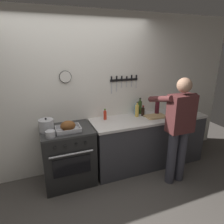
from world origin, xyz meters
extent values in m
plane|color=#4C4742|center=(0.00, 0.00, 0.00)|extent=(8.00, 8.00, 0.00)
cube|color=white|center=(0.00, 1.35, 1.30)|extent=(6.00, 0.10, 2.60)
cube|color=black|center=(0.85, 1.29, 1.52)|extent=(0.50, 0.02, 0.04)
cube|color=silver|center=(0.62, 1.28, 1.40)|extent=(0.02, 0.00, 0.20)
cube|color=black|center=(0.62, 1.28, 1.55)|extent=(0.02, 0.02, 0.09)
cube|color=silver|center=(0.71, 1.28, 1.42)|extent=(0.02, 0.00, 0.17)
cube|color=black|center=(0.71, 1.28, 1.55)|extent=(0.02, 0.02, 0.09)
cube|color=silver|center=(0.80, 1.28, 1.44)|extent=(0.01, 0.00, 0.11)
cube|color=black|center=(0.80, 1.28, 1.54)|extent=(0.02, 0.02, 0.09)
cube|color=silver|center=(0.89, 1.28, 1.44)|extent=(0.01, 0.00, 0.11)
cube|color=black|center=(0.89, 1.28, 1.54)|extent=(0.02, 0.02, 0.08)
cube|color=silver|center=(0.99, 1.28, 1.44)|extent=(0.02, 0.00, 0.11)
cube|color=black|center=(0.99, 1.28, 1.55)|extent=(0.02, 0.02, 0.10)
cube|color=silver|center=(1.08, 1.28, 1.43)|extent=(0.01, 0.00, 0.14)
cube|color=black|center=(1.08, 1.28, 1.55)|extent=(0.02, 0.02, 0.09)
cylinder|color=white|center=(-0.13, 1.28, 1.63)|extent=(0.17, 0.02, 0.17)
torus|color=black|center=(-0.13, 1.28, 1.63)|extent=(0.19, 0.02, 0.19)
cube|color=#38383D|center=(1.20, 0.99, 0.43)|extent=(2.00, 0.62, 0.86)
cube|color=silver|center=(1.20, 0.99, 0.88)|extent=(2.03, 0.65, 0.04)
cube|color=#B2B5B7|center=(1.88, 1.01, 0.84)|extent=(0.44, 0.36, 0.11)
cube|color=black|center=(-0.22, 0.99, 0.43)|extent=(0.76, 0.62, 0.87)
cube|color=black|center=(-0.22, 0.67, 0.45)|extent=(0.53, 0.01, 0.28)
cube|color=#2D2D2D|center=(-0.22, 0.99, 0.89)|extent=(0.76, 0.62, 0.03)
cylinder|color=black|center=(-0.43, 0.67, 0.78)|extent=(0.04, 0.02, 0.04)
cylinder|color=black|center=(-0.30, 0.67, 0.78)|extent=(0.04, 0.02, 0.04)
cylinder|color=black|center=(-0.14, 0.67, 0.78)|extent=(0.04, 0.02, 0.04)
cylinder|color=black|center=(-0.01, 0.67, 0.78)|extent=(0.04, 0.02, 0.04)
cylinder|color=silver|center=(-0.22, 0.65, 0.66)|extent=(0.61, 0.02, 0.02)
cylinder|color=#383842|center=(1.26, 0.37, 0.43)|extent=(0.14, 0.14, 0.86)
cylinder|color=#383842|center=(1.44, 0.37, 0.43)|extent=(0.14, 0.14, 0.86)
cube|color=#4C2323|center=(1.35, 0.37, 1.14)|extent=(0.38, 0.22, 0.56)
sphere|color=#9E755B|center=(1.35, 0.37, 1.55)|extent=(0.21, 0.21, 0.21)
cylinder|color=#4C2323|center=(1.14, 0.62, 1.32)|extent=(0.09, 0.55, 0.22)
cylinder|color=#4C2323|center=(1.56, 0.62, 1.32)|extent=(0.09, 0.55, 0.22)
cube|color=#B7B7BC|center=(-0.21, 0.89, 0.91)|extent=(0.34, 0.25, 0.01)
cube|color=#B7B7BC|center=(-0.21, 0.77, 0.94)|extent=(0.34, 0.01, 0.05)
cube|color=#B7B7BC|center=(-0.21, 1.02, 0.94)|extent=(0.34, 0.01, 0.05)
cube|color=#B7B7BC|center=(-0.38, 0.89, 0.94)|extent=(0.01, 0.25, 0.05)
cube|color=#B7B7BC|center=(-0.04, 0.89, 0.94)|extent=(0.01, 0.25, 0.05)
ellipsoid|color=brown|center=(-0.21, 0.89, 0.99)|extent=(0.22, 0.15, 0.15)
cylinder|color=#B7B7BC|center=(-0.49, 1.00, 0.98)|extent=(0.21, 0.21, 0.17)
cylinder|color=#B2B2B7|center=(-0.49, 1.00, 1.07)|extent=(0.21, 0.21, 0.01)
sphere|color=black|center=(-0.49, 1.00, 1.09)|extent=(0.03, 0.03, 0.03)
cylinder|color=#B7B7BC|center=(-0.46, 0.79, 0.94)|extent=(0.13, 0.13, 0.09)
cube|color=tan|center=(1.31, 0.96, 0.91)|extent=(0.36, 0.24, 0.02)
cylinder|color=#385623|center=(1.14, 1.22, 1.01)|extent=(0.07, 0.07, 0.22)
cylinder|color=#385623|center=(1.14, 1.22, 1.15)|extent=(0.03, 0.03, 0.05)
cylinder|color=black|center=(1.14, 1.22, 1.18)|extent=(0.03, 0.03, 0.01)
cylinder|color=#338CCC|center=(1.06, 1.20, 0.99)|extent=(0.06, 0.06, 0.17)
cylinder|color=#338CCC|center=(1.06, 1.20, 1.09)|extent=(0.03, 0.03, 0.04)
cylinder|color=white|center=(1.06, 1.20, 1.12)|extent=(0.03, 0.03, 0.01)
cylinder|color=gold|center=(1.02, 1.10, 1.00)|extent=(0.07, 0.07, 0.20)
cylinder|color=gold|center=(1.02, 1.10, 1.13)|extent=(0.03, 0.03, 0.04)
cylinder|color=black|center=(1.02, 1.10, 1.16)|extent=(0.03, 0.03, 0.01)
cylinder|color=black|center=(1.14, 1.10, 0.97)|extent=(0.06, 0.06, 0.14)
cylinder|color=black|center=(1.14, 1.10, 1.05)|extent=(0.03, 0.03, 0.03)
cylinder|color=#B21919|center=(1.14, 1.10, 1.08)|extent=(0.03, 0.03, 0.01)
cylinder|color=#47141E|center=(1.41, 1.08, 1.02)|extent=(0.08, 0.08, 0.24)
cylinder|color=#47141E|center=(1.41, 1.08, 1.16)|extent=(0.03, 0.03, 0.05)
cylinder|color=maroon|center=(1.41, 1.08, 1.20)|extent=(0.04, 0.04, 0.01)
cylinder|color=red|center=(0.45, 1.16, 0.97)|extent=(0.05, 0.05, 0.14)
cylinder|color=red|center=(0.45, 1.16, 1.06)|extent=(0.02, 0.02, 0.03)
cylinder|color=#197219|center=(0.45, 1.16, 1.08)|extent=(0.03, 0.03, 0.01)
camera|label=1|loc=(-0.59, -1.82, 2.08)|focal=32.16mm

